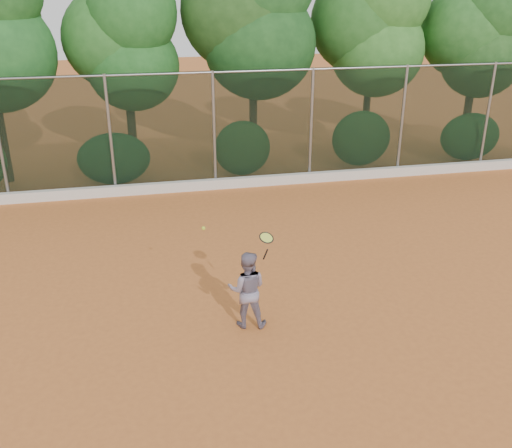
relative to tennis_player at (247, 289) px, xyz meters
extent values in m
plane|color=#C2692E|center=(0.53, 0.72, -0.73)|extent=(80.00, 80.00, 0.00)
cube|color=beige|center=(0.53, 7.54, -0.58)|extent=(24.00, 0.20, 0.30)
imported|color=gray|center=(0.00, 0.00, 0.00)|extent=(0.82, 0.71, 1.47)
cube|color=black|center=(0.53, 7.72, 1.02)|extent=(24.00, 0.01, 3.50)
cylinder|color=gray|center=(0.53, 7.72, 2.72)|extent=(24.00, 0.06, 0.06)
cylinder|color=gray|center=(-2.47, 7.72, 1.02)|extent=(0.09, 0.09, 3.50)
cylinder|color=gray|center=(0.53, 7.72, 1.02)|extent=(0.09, 0.09, 3.50)
cylinder|color=gray|center=(3.53, 7.72, 1.02)|extent=(0.09, 0.09, 3.50)
cylinder|color=gray|center=(6.53, 7.72, 1.02)|extent=(0.09, 0.09, 3.50)
cylinder|color=gray|center=(9.53, 7.72, 1.02)|extent=(0.09, 0.09, 3.50)
cylinder|color=#3D2B17|center=(-5.77, 9.62, 0.72)|extent=(0.24, 0.24, 2.90)
cylinder|color=#3C2B17|center=(-1.87, 10.02, 0.47)|extent=(0.28, 0.28, 2.40)
ellipsoid|color=#1D551D|center=(-1.67, 9.92, 2.67)|extent=(2.90, 2.40, 2.80)
ellipsoid|color=#235A1E|center=(-2.17, 10.22, 3.47)|extent=(3.20, 2.70, 3.10)
ellipsoid|color=#1C531D|center=(-1.57, 9.72, 4.27)|extent=(2.70, 2.30, 2.90)
cylinder|color=#412719|center=(2.13, 9.72, 0.77)|extent=(0.26, 0.26, 3.00)
ellipsoid|color=#255F24|center=(2.33, 9.62, 3.27)|extent=(3.60, 3.00, 3.50)
ellipsoid|color=#305F24|center=(1.83, 9.92, 4.27)|extent=(3.90, 3.20, 3.80)
cylinder|color=#3A2516|center=(6.23, 9.92, 0.62)|extent=(0.24, 0.24, 2.70)
ellipsoid|color=#2B6322|center=(6.43, 9.82, 2.97)|extent=(3.20, 2.70, 3.10)
ellipsoid|color=#1F511B|center=(5.93, 10.12, 3.87)|extent=(3.50, 2.90, 3.40)
cylinder|color=#452D1A|center=(9.93, 9.52, 0.52)|extent=(0.28, 0.28, 2.50)
ellipsoid|color=#306325|center=(10.13, 9.42, 2.77)|extent=(3.00, 2.50, 2.90)
ellipsoid|color=#36772D|center=(9.63, 9.72, 3.57)|extent=(3.30, 2.80, 3.20)
ellipsoid|color=#2C6A28|center=(10.23, 9.32, 4.37)|extent=(2.80, 2.40, 3.00)
ellipsoid|color=#246026|center=(-2.47, 8.52, 0.12)|extent=(2.20, 1.16, 1.60)
ellipsoid|color=#316426|center=(1.53, 8.52, 0.22)|extent=(1.80, 1.04, 1.76)
ellipsoid|color=#2F6626|center=(5.53, 8.52, 0.32)|extent=(2.00, 1.10, 1.84)
ellipsoid|color=#2A6627|center=(9.53, 8.52, 0.17)|extent=(2.16, 1.12, 1.64)
cylinder|color=black|center=(0.34, 0.03, 0.66)|extent=(0.08, 0.15, 0.25)
torus|color=black|center=(0.34, -0.03, 1.01)|extent=(0.34, 0.33, 0.14)
cylinder|color=#D2E142|center=(0.34, -0.03, 1.01)|extent=(0.28, 0.27, 0.11)
sphere|color=#B9CF2F|center=(-0.71, 0.30, 1.14)|extent=(0.07, 0.07, 0.07)
camera|label=1|loc=(-1.70, -8.80, 5.11)|focal=40.00mm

